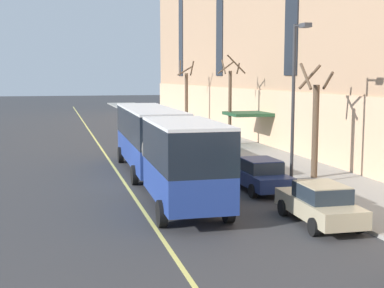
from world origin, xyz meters
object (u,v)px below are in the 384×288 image
Objects in this scene: parked_car_navy_2 at (259,174)px; parked_car_black_3 at (158,127)px; parked_car_navy_5 at (200,146)px; fire_hydrant at (332,197)px; street_tree_far_uptown at (230,100)px; city_bus at (160,143)px; street_tree_far_downtown at (186,96)px; street_tree_mid_block at (315,122)px; parked_car_white_4 at (145,121)px; parked_car_champagne_6 at (319,204)px; street_lamp at (295,90)px.

parked_car_black_3 is at bearing 90.42° from parked_car_navy_2.
fire_hydrant is at bearing -83.89° from parked_car_navy_5.
street_tree_far_uptown is at bearing 83.70° from fire_hydrant.
city_bus is 2.62× the size of street_tree_far_downtown.
parked_car_navy_2 is at bearing -89.58° from parked_car_black_3.
street_tree_mid_block reaches higher than fire_hydrant.
street_tree_far_uptown is (8.10, 12.96, 1.49)m from city_bus.
parked_car_champagne_6 is at bearing -89.90° from parked_car_white_4.
city_bus is 4.25× the size of parked_car_black_3.
parked_car_champagne_6 is (0.07, -38.67, -0.00)m from parked_car_white_4.
parked_car_navy_5 is 11.79m from street_lamp.
street_tree_far_downtown is at bearing 78.78° from parked_car_navy_5.
street_tree_far_downtown reaches higher than parked_car_champagne_6.
parked_car_navy_2 reaches higher than fire_hydrant.
city_bus is at bearing 172.97° from street_tree_mid_block.
parked_car_white_4 is at bearing 90.15° from parked_car_navy_2.
parked_car_white_4 is at bearing 143.78° from street_tree_far_downtown.
street_tree_far_downtown is at bearing 86.04° from street_lamp.
parked_car_black_3 is 0.62× the size of street_tree_far_downtown.
fire_hydrant is at bearing -87.36° from parked_car_white_4.
fire_hydrant is (-2.18, -19.79, -3.13)m from street_tree_far_uptown.
parked_car_navy_2 is at bearing -155.58° from street_tree_mid_block.
fire_hydrant is (-2.17, -33.87, -3.01)m from street_tree_far_downtown.
street_tree_mid_block reaches higher than parked_car_navy_2.
street_tree_far_downtown reaches higher than parked_car_white_4.
parked_car_black_3 is 30.89m from parked_car_champagne_6.
city_bus is 5.27m from parked_car_navy_2.
street_tree_far_downtown is (0.01, 28.03, 0.44)m from street_tree_mid_block.
city_bus is 4.03× the size of parked_car_champagne_6.
street_tree_mid_block is (8.08, -1.00, 0.93)m from city_bus.
street_lamp is (1.79, -32.76, 4.04)m from parked_car_white_4.
parked_car_navy_5 and parked_car_champagne_6 have the same top height.
parked_car_navy_2 is 1.05× the size of parked_car_champagne_6.
street_tree_mid_block reaches higher than parked_car_navy_5.
city_bus is 9.19m from fire_hydrant.
parked_car_white_4 is 0.91× the size of parked_car_navy_5.
parked_car_navy_5 is (0.01, 10.76, -0.00)m from parked_car_navy_2.
parked_car_black_3 and parked_car_champagne_6 have the same top height.
street_tree_mid_block is at bearing -67.45° from parked_car_navy_5.
parked_car_navy_2 is at bearing -90.07° from parked_car_navy_5.
parked_car_white_4 and parked_car_navy_5 have the same top height.
street_lamp is at bearing 88.55° from fire_hydrant.
street_lamp reaches higher than fire_hydrant.
street_lamp reaches higher than parked_car_navy_5.
street_tree_far_uptown is (3.78, 4.91, 2.84)m from parked_car_navy_5.
parked_car_navy_2 is at bearing 111.27° from fire_hydrant.
street_lamp reaches higher than street_tree_far_downtown.
parked_car_white_4 is 0.95× the size of parked_car_champagne_6.
parked_car_champagne_6 is at bearing -106.30° from street_lamp.
city_bus reaches higher than parked_car_white_4.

